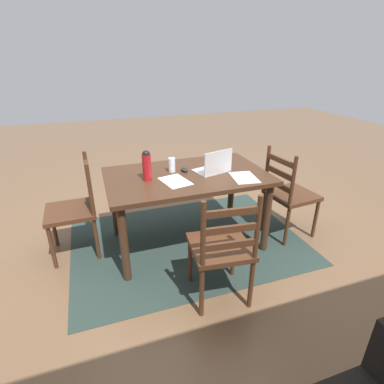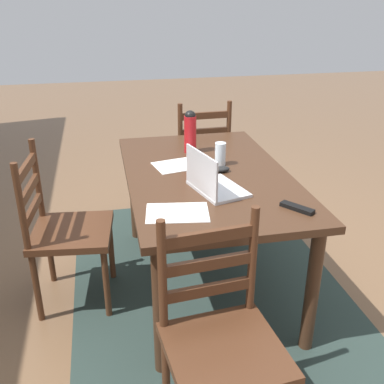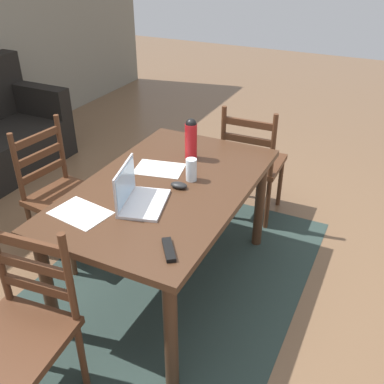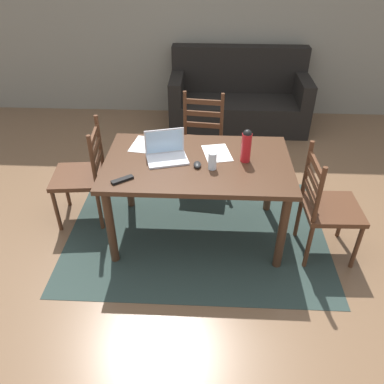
{
  "view_description": "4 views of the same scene",
  "coord_description": "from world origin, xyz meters",
  "px_view_note": "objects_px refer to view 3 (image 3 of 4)",
  "views": [
    {
      "loc": [
        0.82,
        2.5,
        1.76
      ],
      "look_at": [
        -0.09,
        -0.13,
        0.5
      ],
      "focal_mm": 28.03,
      "sensor_mm": 36.0,
      "label": 1
    },
    {
      "loc": [
        -2.37,
        0.58,
        1.73
      ],
      "look_at": [
        -0.07,
        0.1,
        0.67
      ],
      "focal_mm": 42.62,
      "sensor_mm": 36.0,
      "label": 2
    },
    {
      "loc": [
        -1.96,
        -1.12,
        2.02
      ],
      "look_at": [
        0.14,
        -0.1,
        0.65
      ],
      "focal_mm": 41.46,
      "sensor_mm": 36.0,
      "label": 3
    },
    {
      "loc": [
        0.08,
        -2.66,
        2.32
      ],
      "look_at": [
        -0.04,
        -0.11,
        0.52
      ],
      "focal_mm": 35.91,
      "sensor_mm": 36.0,
      "label": 4
    }
  ],
  "objects_px": {
    "chair_far_head": "(62,195)",
    "computer_mouse": "(179,185)",
    "dining_table": "(167,199)",
    "drinking_glass": "(191,170)",
    "chair_right_near": "(252,163)",
    "laptop": "(136,195)",
    "tv_remote": "(169,250)",
    "chair_left_far": "(21,333)",
    "water_bottle": "(191,138)"
  },
  "relations": [
    {
      "from": "laptop",
      "to": "tv_remote",
      "type": "bearing_deg",
      "value": -129.25
    },
    {
      "from": "tv_remote",
      "to": "computer_mouse",
      "type": "bearing_deg",
      "value": -104.07
    },
    {
      "from": "dining_table",
      "to": "tv_remote",
      "type": "height_order",
      "value": "tv_remote"
    },
    {
      "from": "chair_left_far",
      "to": "computer_mouse",
      "type": "xyz_separation_m",
      "value": [
        1.04,
        -0.27,
        0.3
      ]
    },
    {
      "from": "chair_far_head",
      "to": "computer_mouse",
      "type": "distance_m",
      "value": 0.96
    },
    {
      "from": "dining_table",
      "to": "drinking_glass",
      "type": "relative_size",
      "value": 10.94
    },
    {
      "from": "water_bottle",
      "to": "computer_mouse",
      "type": "distance_m",
      "value": 0.41
    },
    {
      "from": "dining_table",
      "to": "laptop",
      "type": "xyz_separation_m",
      "value": [
        -0.26,
        0.04,
        0.15
      ]
    },
    {
      "from": "chair_far_head",
      "to": "chair_right_near",
      "type": "distance_m",
      "value": 1.45
    },
    {
      "from": "laptop",
      "to": "chair_right_near",
      "type": "bearing_deg",
      "value": -9.87
    },
    {
      "from": "dining_table",
      "to": "water_bottle",
      "type": "distance_m",
      "value": 0.45
    },
    {
      "from": "drinking_glass",
      "to": "laptop",
      "type": "bearing_deg",
      "value": 158.55
    },
    {
      "from": "dining_table",
      "to": "tv_remote",
      "type": "distance_m",
      "value": 0.64
    },
    {
      "from": "laptop",
      "to": "drinking_glass",
      "type": "bearing_deg",
      "value": -21.45
    },
    {
      "from": "chair_far_head",
      "to": "laptop",
      "type": "bearing_deg",
      "value": -108.34
    },
    {
      "from": "chair_far_head",
      "to": "chair_left_far",
      "type": "height_order",
      "value": "same"
    },
    {
      "from": "water_bottle",
      "to": "computer_mouse",
      "type": "bearing_deg",
      "value": -164.16
    },
    {
      "from": "chair_far_head",
      "to": "chair_left_far",
      "type": "xyz_separation_m",
      "value": [
        -1.04,
        -0.64,
        0.0
      ]
    },
    {
      "from": "laptop",
      "to": "computer_mouse",
      "type": "height_order",
      "value": "laptop"
    },
    {
      "from": "dining_table",
      "to": "drinking_glass",
      "type": "xyz_separation_m",
      "value": [
        0.12,
        -0.11,
        0.16
      ]
    },
    {
      "from": "laptop",
      "to": "computer_mouse",
      "type": "distance_m",
      "value": 0.29
    },
    {
      "from": "chair_right_near",
      "to": "chair_left_far",
      "type": "distance_m",
      "value": 2.11
    },
    {
      "from": "water_bottle",
      "to": "drinking_glass",
      "type": "bearing_deg",
      "value": -153.56
    },
    {
      "from": "laptop",
      "to": "dining_table",
      "type": "bearing_deg",
      "value": -8.94
    },
    {
      "from": "dining_table",
      "to": "water_bottle",
      "type": "bearing_deg",
      "value": 3.67
    },
    {
      "from": "computer_mouse",
      "to": "dining_table",
      "type": "bearing_deg",
      "value": 87.49
    },
    {
      "from": "chair_far_head",
      "to": "tv_remote",
      "type": "distance_m",
      "value": 1.3
    },
    {
      "from": "water_bottle",
      "to": "computer_mouse",
      "type": "height_order",
      "value": "water_bottle"
    },
    {
      "from": "chair_far_head",
      "to": "computer_mouse",
      "type": "relative_size",
      "value": 9.5
    },
    {
      "from": "laptop",
      "to": "tv_remote",
      "type": "relative_size",
      "value": 2.16
    },
    {
      "from": "dining_table",
      "to": "laptop",
      "type": "height_order",
      "value": "laptop"
    },
    {
      "from": "chair_right_near",
      "to": "drinking_glass",
      "type": "bearing_deg",
      "value": 175.12
    },
    {
      "from": "water_bottle",
      "to": "tv_remote",
      "type": "xyz_separation_m",
      "value": [
        -0.93,
        -0.34,
        -0.13
      ]
    },
    {
      "from": "chair_right_near",
      "to": "computer_mouse",
      "type": "distance_m",
      "value": 1.09
    },
    {
      "from": "chair_right_near",
      "to": "water_bottle",
      "type": "distance_m",
      "value": 0.82
    },
    {
      "from": "chair_left_far",
      "to": "laptop",
      "type": "relative_size",
      "value": 2.58
    },
    {
      "from": "chair_left_far",
      "to": "laptop",
      "type": "bearing_deg",
      "value": -10.69
    },
    {
      "from": "computer_mouse",
      "to": "tv_remote",
      "type": "xyz_separation_m",
      "value": [
        -0.55,
        -0.23,
        -0.01
      ]
    },
    {
      "from": "dining_table",
      "to": "chair_far_head",
      "type": "distance_m",
      "value": 0.85
    },
    {
      "from": "chair_left_far",
      "to": "computer_mouse",
      "type": "distance_m",
      "value": 1.12
    },
    {
      "from": "chair_far_head",
      "to": "chair_right_near",
      "type": "height_order",
      "value": "same"
    },
    {
      "from": "dining_table",
      "to": "computer_mouse",
      "type": "relative_size",
      "value": 15.02
    },
    {
      "from": "chair_right_near",
      "to": "computer_mouse",
      "type": "height_order",
      "value": "chair_right_near"
    },
    {
      "from": "chair_right_near",
      "to": "chair_far_head",
      "type": "bearing_deg",
      "value": 135.53
    },
    {
      "from": "laptop",
      "to": "water_bottle",
      "type": "xyz_separation_m",
      "value": [
        0.64,
        -0.02,
        0.08
      ]
    },
    {
      "from": "chair_far_head",
      "to": "water_bottle",
      "type": "xyz_separation_m",
      "value": [
        0.37,
        -0.81,
        0.43
      ]
    },
    {
      "from": "dining_table",
      "to": "drinking_glass",
      "type": "distance_m",
      "value": 0.23
    },
    {
      "from": "chair_right_near",
      "to": "tv_remote",
      "type": "xyz_separation_m",
      "value": [
        -1.59,
        -0.13,
        0.3
      ]
    },
    {
      "from": "laptop",
      "to": "computer_mouse",
      "type": "bearing_deg",
      "value": -25.47
    },
    {
      "from": "computer_mouse",
      "to": "water_bottle",
      "type": "bearing_deg",
      "value": 12.47
    }
  ]
}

